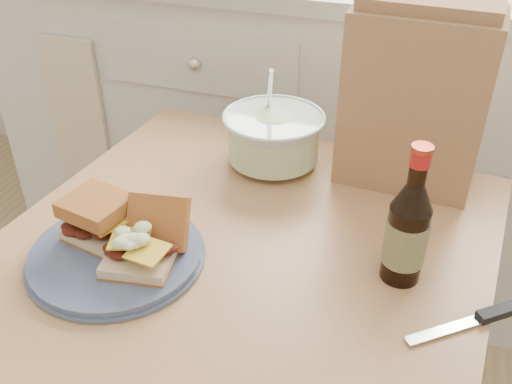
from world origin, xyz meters
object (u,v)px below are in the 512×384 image
(dining_table, at_px, (243,285))
(plate, at_px, (116,255))
(coleslaw_bowl, at_px, (273,140))
(paper_bag, at_px, (415,98))
(beer_bottle, at_px, (407,231))

(dining_table, xyz_separation_m, plate, (-0.18, -0.11, 0.11))
(coleslaw_bowl, relative_size, paper_bag, 0.63)
(coleslaw_bowl, relative_size, beer_bottle, 0.89)
(paper_bag, bearing_deg, beer_bottle, -80.90)
(dining_table, xyz_separation_m, coleslaw_bowl, (-0.03, 0.27, 0.15))
(coleslaw_bowl, height_order, beer_bottle, beer_bottle)
(beer_bottle, bearing_deg, coleslaw_bowl, 156.15)
(paper_bag, bearing_deg, coleslaw_bowl, -167.85)
(plate, distance_m, coleslaw_bowl, 0.41)
(dining_table, xyz_separation_m, beer_bottle, (0.26, 0.00, 0.19))
(dining_table, bearing_deg, beer_bottle, 6.17)
(plate, height_order, beer_bottle, beer_bottle)
(plate, xyz_separation_m, paper_bag, (0.41, 0.42, 0.16))
(beer_bottle, bearing_deg, dining_table, -160.78)
(plate, relative_size, coleslaw_bowl, 1.35)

